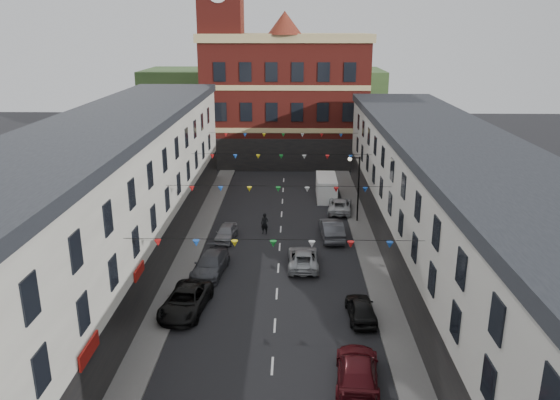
# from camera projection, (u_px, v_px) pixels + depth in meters

# --- Properties ---
(ground) EXTENTS (160.00, 160.00, 0.00)m
(ground) POSITION_uv_depth(u_px,v_px,m) (277.00, 294.00, 35.69)
(ground) COLOR black
(ground) RESTS_ON ground
(pavement_left) EXTENTS (1.80, 64.00, 0.15)m
(pavement_left) POSITION_uv_depth(u_px,v_px,m) (178.00, 278.00, 37.73)
(pavement_left) COLOR #605E5B
(pavement_left) RESTS_ON ground
(pavement_right) EXTENTS (1.80, 64.00, 0.15)m
(pavement_right) POSITION_uv_depth(u_px,v_px,m) (378.00, 280.00, 37.42)
(pavement_right) COLOR #605E5B
(pavement_right) RESTS_ON ground
(terrace_left) EXTENTS (8.40, 56.00, 10.70)m
(terrace_left) POSITION_uv_depth(u_px,v_px,m) (95.00, 210.00, 35.29)
(terrace_left) COLOR beige
(terrace_left) RESTS_ON ground
(terrace_right) EXTENTS (8.40, 56.00, 9.70)m
(terrace_right) POSITION_uv_depth(u_px,v_px,m) (461.00, 220.00, 34.93)
(terrace_right) COLOR #BBB9AF
(terrace_right) RESTS_ON ground
(civic_building) EXTENTS (20.60, 13.30, 18.50)m
(civic_building) POSITION_uv_depth(u_px,v_px,m) (285.00, 98.00, 69.42)
(civic_building) COLOR maroon
(civic_building) RESTS_ON ground
(clock_tower) EXTENTS (5.60, 5.60, 30.00)m
(clock_tower) POSITION_uv_depth(u_px,v_px,m) (222.00, 43.00, 64.73)
(clock_tower) COLOR maroon
(clock_tower) RESTS_ON ground
(distant_hill) EXTENTS (40.00, 14.00, 10.00)m
(distant_hill) POSITION_uv_depth(u_px,v_px,m) (264.00, 99.00, 93.39)
(distant_hill) COLOR #304D24
(distant_hill) RESTS_ON ground
(street_lamp) EXTENTS (1.10, 0.36, 6.00)m
(street_lamp) POSITION_uv_depth(u_px,v_px,m) (356.00, 180.00, 47.72)
(street_lamp) COLOR black
(street_lamp) RESTS_ON ground
(car_left_c) EXTENTS (2.99, 5.41, 1.43)m
(car_left_c) POSITION_uv_depth(u_px,v_px,m) (186.00, 301.00, 33.29)
(car_left_c) COLOR black
(car_left_c) RESTS_ON ground
(car_left_d) EXTENTS (2.60, 5.16, 1.44)m
(car_left_d) POSITION_uv_depth(u_px,v_px,m) (210.00, 264.00, 38.45)
(car_left_d) COLOR #45474D
(car_left_d) RESTS_ON ground
(car_left_e) EXTENTS (1.82, 3.85, 1.27)m
(car_left_e) POSITION_uv_depth(u_px,v_px,m) (226.00, 233.00, 44.61)
(car_left_e) COLOR gray
(car_left_e) RESTS_ON ground
(car_right_c) EXTENTS (2.54, 5.24, 1.47)m
(car_right_c) POSITION_uv_depth(u_px,v_px,m) (357.00, 371.00, 26.44)
(car_right_c) COLOR #4D0F15
(car_right_c) RESTS_ON ground
(car_right_d) EXTENTS (1.72, 3.96, 1.33)m
(car_right_d) POSITION_uv_depth(u_px,v_px,m) (361.00, 309.00, 32.45)
(car_right_d) COLOR black
(car_right_d) RESTS_ON ground
(car_right_e) EXTENTS (1.94, 4.90, 1.59)m
(car_right_e) POSITION_uv_depth(u_px,v_px,m) (332.00, 229.00, 44.95)
(car_right_e) COLOR #494A50
(car_right_e) RESTS_ON ground
(car_right_f) EXTENTS (2.63, 4.85, 1.29)m
(car_right_f) POSITION_uv_depth(u_px,v_px,m) (340.00, 205.00, 51.45)
(car_right_f) COLOR silver
(car_right_f) RESTS_ON ground
(moving_car) EXTENTS (2.21, 4.76, 1.32)m
(moving_car) POSITION_uv_depth(u_px,v_px,m) (303.00, 258.00, 39.61)
(moving_car) COLOR #A9ACB0
(moving_car) RESTS_ON ground
(white_van) EXTENTS (2.00, 5.12, 2.26)m
(white_van) POSITION_uv_depth(u_px,v_px,m) (326.00, 188.00, 55.44)
(white_van) COLOR white
(white_van) RESTS_ON ground
(pedestrian) EXTENTS (0.76, 0.61, 1.80)m
(pedestrian) POSITION_uv_depth(u_px,v_px,m) (265.00, 224.00, 45.87)
(pedestrian) COLOR black
(pedestrian) RESTS_ON ground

